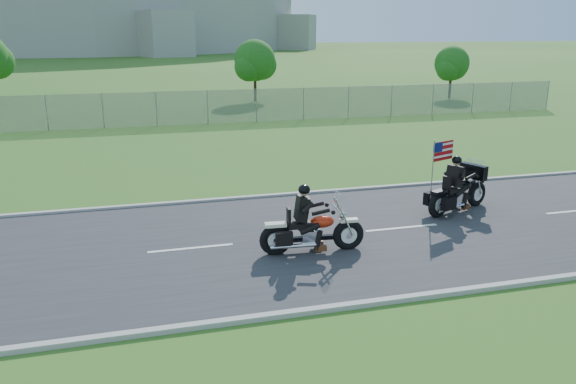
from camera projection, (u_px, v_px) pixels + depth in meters
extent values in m
plane|color=#244E18|center=(266.00, 242.00, 15.10)|extent=(420.00, 420.00, 0.00)
cube|color=#28282B|center=(266.00, 242.00, 15.10)|extent=(120.00, 8.00, 0.04)
cube|color=#9E9B93|center=(239.00, 198.00, 18.84)|extent=(120.00, 0.18, 0.12)
cube|color=#9E9B93|center=(310.00, 311.00, 11.33)|extent=(120.00, 0.18, 0.12)
cube|color=gray|center=(103.00, 111.00, 32.12)|extent=(60.00, 0.03, 2.00)
cylinder|color=#A3A099|center=(71.00, 12.00, 164.91)|extent=(130.00, 130.00, 20.00)
cylinder|color=#382316|center=(255.00, 85.00, 44.05)|extent=(0.22, 0.22, 2.52)
sphere|color=#1D4E15|center=(255.00, 60.00, 43.52)|extent=(3.20, 3.20, 3.20)
sphere|color=#1D4E15|center=(262.00, 65.00, 44.22)|extent=(2.40, 2.40, 2.40)
sphere|color=#1D4E15|center=(249.00, 67.00, 43.14)|extent=(2.24, 2.24, 2.24)
cylinder|color=#382316|center=(450.00, 84.00, 46.22)|extent=(0.22, 0.22, 2.24)
sphere|color=#1D4E15|center=(452.00, 63.00, 45.75)|extent=(2.80, 2.80, 2.80)
sphere|color=#1D4E15|center=(455.00, 67.00, 46.36)|extent=(2.10, 2.10, 2.10)
sphere|color=#1D4E15|center=(448.00, 69.00, 45.41)|extent=(1.96, 1.96, 1.96)
torus|color=black|center=(348.00, 235.00, 14.48)|extent=(0.84, 0.26, 0.83)
torus|color=black|center=(276.00, 240.00, 14.13)|extent=(0.84, 0.26, 0.83)
ellipsoid|color=red|center=(322.00, 222.00, 14.24)|extent=(0.65, 0.40, 0.31)
cube|color=black|center=(300.00, 225.00, 14.14)|extent=(0.64, 0.38, 0.13)
cube|color=black|center=(302.00, 208.00, 14.03)|extent=(0.30, 0.47, 0.62)
sphere|color=black|center=(304.00, 190.00, 13.90)|extent=(0.32, 0.32, 0.30)
cube|color=silver|center=(340.00, 200.00, 14.17)|extent=(0.08, 0.52, 0.45)
torus|color=black|center=(476.00, 194.00, 18.05)|extent=(0.84, 0.50, 0.83)
torus|color=black|center=(438.00, 205.00, 16.95)|extent=(0.84, 0.50, 0.83)
ellipsoid|color=black|center=(464.00, 185.00, 17.53)|extent=(0.72, 0.57, 0.31)
cube|color=black|center=(452.00, 190.00, 17.21)|extent=(0.70, 0.54, 0.13)
cube|color=black|center=(454.00, 176.00, 17.12)|extent=(0.42, 0.52, 0.62)
sphere|color=black|center=(457.00, 160.00, 17.01)|extent=(0.39, 0.39, 0.30)
cube|color=black|center=(473.00, 171.00, 17.66)|extent=(0.56, 0.92, 0.45)
cube|color=#B70C11|center=(443.00, 151.00, 16.87)|extent=(0.84, 0.35, 0.58)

